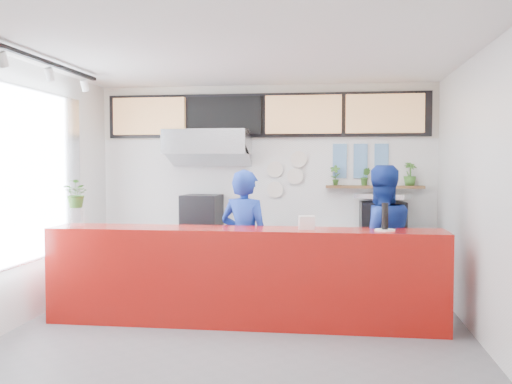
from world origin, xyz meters
The scene contains 43 objects.
floor centered at (0.00, 0.00, 0.00)m, with size 5.00×5.00×0.00m, color slate.
ceiling centered at (0.00, 0.00, 3.00)m, with size 5.00×5.00×0.00m, color silver.
wall_back centered at (0.00, 2.50, 1.50)m, with size 5.00×5.00×0.00m, color white.
wall_left centered at (-2.50, 0.00, 1.50)m, with size 5.00×5.00×0.00m, color white.
wall_right centered at (2.50, 0.00, 1.50)m, with size 5.00×5.00×0.00m, color white.
service_counter centered at (0.00, 0.40, 0.55)m, with size 4.50×0.60×1.10m, color #9F100B.
cream_band centered at (0.00, 2.49, 2.60)m, with size 5.00×0.02×0.80m, color beige.
prep_bench centered at (-0.80, 2.20, 0.45)m, with size 1.80×0.60×0.90m, color #B2B5BA.
panini_oven centered at (-0.91, 2.20, 1.14)m, with size 0.53×0.53×0.48m, color black.
extraction_hood centered at (-0.80, 2.15, 2.15)m, with size 1.20×0.70×0.35m, color #B2B5BA.
hood_lip centered at (-0.80, 2.15, 1.95)m, with size 1.20×0.70×0.08m, color #B2B5BA.
right_bench centered at (1.50, 2.20, 0.45)m, with size 1.80×0.60×0.90m, color #B2B5BA.
espresso_machine centered at (1.70, 2.20, 1.10)m, with size 0.62×0.44×0.40m, color black.
espresso_tray centered at (1.70, 2.20, 1.38)m, with size 0.70×0.49×0.06m, color silver.
herb_shelf centered at (1.60, 2.40, 1.50)m, with size 1.40×0.18×0.04m, color brown.
menu_board_far_left centered at (-1.75, 2.38, 2.55)m, with size 1.10×0.10×0.55m, color tan.
menu_board_mid_left centered at (-0.59, 2.38, 2.55)m, with size 1.10×0.10×0.55m, color black.
menu_board_mid_right centered at (0.57, 2.38, 2.55)m, with size 1.10×0.10×0.55m, color tan.
menu_board_far_right centered at (1.73, 2.38, 2.55)m, with size 1.10×0.10×0.55m, color tan.
soffit centered at (0.00, 2.46, 2.55)m, with size 4.80×0.04×0.65m, color black.
window_pane centered at (-2.47, 0.30, 1.70)m, with size 0.04×2.20×1.90m, color silver.
window_frame centered at (-2.45, 0.30, 1.70)m, with size 0.03×2.30×2.00m, color #B2B5BA.
track_rail centered at (-2.10, 0.00, 2.94)m, with size 0.05×2.40×0.04m, color black.
dec_plate_a centered at (0.15, 2.47, 1.75)m, with size 0.24×0.24×0.03m, color silver.
dec_plate_b centered at (0.45, 2.47, 1.65)m, with size 0.24×0.24×0.03m, color silver.
dec_plate_c centered at (0.15, 2.47, 1.45)m, with size 0.24×0.24×0.03m, color silver.
dec_plate_d centered at (0.50, 2.47, 1.90)m, with size 0.24×0.24×0.03m, color silver.
photo_frame_a centered at (1.10, 2.48, 2.00)m, with size 0.20×0.02×0.25m, color #598CBF.
photo_frame_b centered at (1.40, 2.48, 2.00)m, with size 0.20×0.02×0.25m, color #598CBF.
photo_frame_c centered at (1.70, 2.48, 2.00)m, with size 0.20×0.02×0.25m, color #598CBF.
photo_frame_d centered at (1.10, 2.48, 1.75)m, with size 0.20×0.02×0.25m, color #598CBF.
photo_frame_e centered at (1.40, 2.48, 1.75)m, with size 0.20×0.02×0.25m, color #598CBF.
photo_frame_f centered at (1.70, 2.48, 1.75)m, with size 0.20×0.02×0.25m, color #598CBF.
staff_center centered at (-0.06, 0.86, 0.88)m, with size 0.64×0.42×1.76m, color navy.
staff_right centered at (1.56, 0.86, 0.91)m, with size 0.88×0.69×1.82m, color navy.
herb_a centered at (1.03, 2.40, 1.67)m, with size 0.16×0.11×0.30m, color #386B25.
herb_b centered at (1.47, 2.40, 1.65)m, with size 0.14×0.11×0.26m, color #386B25.
herb_d centered at (2.09, 2.40, 1.69)m, with size 0.19×0.17×0.34m, color #386B25.
glass_vase centered at (-1.95, 0.32, 1.21)m, with size 0.17×0.17×0.21m, color white.
basil_vase centered at (-1.95, 0.32, 1.49)m, with size 0.30×0.26×0.34m, color #386B25.
napkin_holder centered at (0.71, 0.37, 1.18)m, with size 0.18×0.11×0.15m, color white.
white_plate centered at (1.57, 0.37, 1.11)m, with size 0.22×0.22×0.02m, color white.
pepper_mill centered at (1.57, 0.37, 1.26)m, with size 0.07×0.07×0.29m, color black.
Camera 1 is at (0.99, -5.96, 1.83)m, focal length 40.00 mm.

